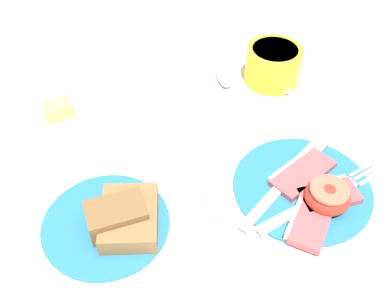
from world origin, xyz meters
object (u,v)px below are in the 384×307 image
(bread_plate, at_px, (111,225))
(teaspoon_near_cup, at_px, (226,85))
(sugar_cup, at_px, (273,64))
(teaspoon_by_saucer, at_px, (286,91))
(breakfast_plate, at_px, (305,194))
(butter_dish, at_px, (60,116))

(bread_plate, relative_size, teaspoon_near_cup, 1.03)
(sugar_cup, relative_size, teaspoon_near_cup, 0.44)
(bread_plate, distance_m, teaspoon_by_saucer, 0.34)
(teaspoon_near_cup, bearing_deg, sugar_cup, -77.45)
(bread_plate, height_order, sugar_cup, sugar_cup)
(bread_plate, relative_size, teaspoon_by_saucer, 1.03)
(teaspoon_by_saucer, relative_size, teaspoon_near_cup, 1.00)
(breakfast_plate, height_order, butter_dish, breakfast_plate)
(bread_plate, height_order, teaspoon_near_cup, bread_plate)
(teaspoon_by_saucer, xyz_separation_m, teaspoon_near_cup, (-0.08, 0.04, 0.00))
(teaspoon_by_saucer, bearing_deg, teaspoon_near_cup, 65.17)
(breakfast_plate, distance_m, teaspoon_near_cup, 0.24)
(teaspoon_near_cup, bearing_deg, butter_dish, 105.59)
(breakfast_plate, bearing_deg, butter_dish, 143.13)
(butter_dish, relative_size, teaspoon_by_saucer, 0.57)
(butter_dish, distance_m, teaspoon_by_saucer, 0.34)
(sugar_cup, distance_m, teaspoon_near_cup, 0.08)
(sugar_cup, distance_m, butter_dish, 0.33)
(breakfast_plate, bearing_deg, bread_plate, 178.79)
(bread_plate, xyz_separation_m, teaspoon_by_saucer, (0.28, 0.19, -0.01))
(teaspoon_by_saucer, bearing_deg, breakfast_plate, 162.48)
(breakfast_plate, xyz_separation_m, butter_dish, (-0.28, 0.21, -0.00))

